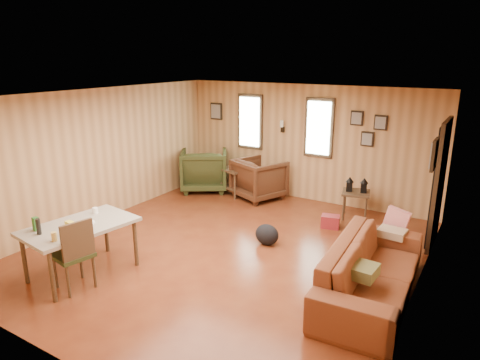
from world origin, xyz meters
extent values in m
cube|color=brown|center=(0.00, 0.00, -0.01)|extent=(5.50, 6.00, 0.02)
cube|color=#997C5B|center=(0.00, 0.00, 2.41)|extent=(5.50, 6.00, 0.02)
cube|color=tan|center=(0.00, 3.01, 1.20)|extent=(5.50, 0.02, 2.40)
cube|color=tan|center=(0.00, -3.01, 1.20)|extent=(5.50, 0.02, 2.40)
cube|color=tan|center=(-2.76, 0.00, 1.20)|extent=(0.02, 6.00, 2.40)
cube|color=tan|center=(2.76, 0.00, 1.20)|extent=(0.02, 6.00, 2.40)
cube|color=black|center=(-1.30, 2.97, 1.55)|extent=(0.60, 0.05, 1.20)
cube|color=#E0F2D1|center=(-1.30, 2.93, 1.55)|extent=(0.48, 0.04, 1.06)
cube|color=black|center=(0.30, 2.97, 1.55)|extent=(0.60, 0.05, 1.20)
cube|color=#E0F2D1|center=(0.30, 2.93, 1.55)|extent=(0.48, 0.04, 1.06)
cube|color=black|center=(-0.50, 2.95, 1.45)|extent=(0.07, 0.05, 0.12)
cylinder|color=silver|center=(-0.50, 2.89, 1.58)|extent=(0.07, 0.07, 0.14)
cube|color=black|center=(2.72, 1.95, 1.00)|extent=(0.06, 1.00, 2.05)
cube|color=black|center=(2.68, 1.95, 1.00)|extent=(0.04, 0.82, 1.90)
cube|color=black|center=(1.05, 2.97, 1.80)|extent=(0.24, 0.04, 0.28)
cube|color=#9E998C|center=(1.05, 2.94, 1.80)|extent=(0.19, 0.02, 0.22)
cube|color=black|center=(1.50, 2.97, 1.75)|extent=(0.24, 0.04, 0.28)
cube|color=#9E998C|center=(1.50, 2.94, 1.75)|extent=(0.19, 0.02, 0.22)
cube|color=black|center=(1.28, 2.97, 1.42)|extent=(0.24, 0.04, 0.28)
cube|color=#9E998C|center=(1.28, 2.94, 1.42)|extent=(0.19, 0.02, 0.22)
cube|color=black|center=(-2.20, 2.97, 1.72)|extent=(0.30, 0.04, 0.38)
cube|color=#9E998C|center=(-2.20, 2.94, 1.72)|extent=(0.24, 0.02, 0.31)
cube|color=black|center=(2.72, 0.85, 1.70)|extent=(0.04, 0.34, 0.42)
cube|color=#9E998C|center=(2.69, 0.85, 1.70)|extent=(0.02, 0.27, 0.34)
imported|color=brown|center=(2.29, -0.16, 0.47)|extent=(0.84, 2.46, 0.95)
imported|color=#452614|center=(-0.81, 2.51, 0.47)|extent=(1.17, 1.14, 0.94)
imported|color=#2E3518|center=(-2.16, 2.38, 0.51)|extent=(1.35, 1.33, 1.02)
cube|color=#4F3823|center=(-1.35, 2.43, 0.58)|extent=(0.72, 0.69, 0.04)
cube|color=#4F3823|center=(-1.35, 2.43, 0.19)|extent=(0.66, 0.62, 0.03)
cylinder|color=#4F3823|center=(-1.65, 2.32, 0.28)|extent=(0.05, 0.05, 0.57)
cylinder|color=#4F3823|center=(-1.20, 2.15, 0.28)|extent=(0.05, 0.05, 0.57)
cylinder|color=#4F3823|center=(-1.50, 2.71, 0.28)|extent=(0.05, 0.05, 0.57)
cylinder|color=#4F3823|center=(-1.05, 2.55, 0.28)|extent=(0.05, 0.05, 0.57)
cube|color=brown|center=(-1.47, 2.47, 0.67)|extent=(0.11, 0.06, 0.14)
cube|color=brown|center=(-1.25, 2.40, 0.66)|extent=(0.10, 0.05, 0.13)
cube|color=#4F3823|center=(1.30, 2.42, 0.50)|extent=(0.60, 0.60, 0.04)
cylinder|color=#4F3823|center=(1.15, 2.18, 0.25)|extent=(0.04, 0.04, 0.50)
cylinder|color=#4F3823|center=(1.54, 2.28, 0.25)|extent=(0.04, 0.04, 0.50)
cylinder|color=#4F3823|center=(1.06, 2.57, 0.25)|extent=(0.04, 0.04, 0.50)
cylinder|color=#4F3823|center=(1.44, 2.66, 0.25)|extent=(0.04, 0.04, 0.50)
cube|color=black|center=(1.17, 2.39, 0.60)|extent=(0.13, 0.13, 0.18)
cone|color=black|center=(1.17, 2.39, 0.74)|extent=(0.18, 0.18, 0.10)
cube|color=black|center=(1.42, 2.45, 0.60)|extent=(0.13, 0.13, 0.18)
cone|color=black|center=(1.42, 2.45, 0.74)|extent=(0.18, 0.18, 0.10)
cube|color=maroon|center=(1.07, 1.73, 0.11)|extent=(0.36, 0.29, 0.22)
ellipsoid|color=black|center=(0.44, 0.51, 0.17)|extent=(0.42, 0.33, 0.34)
cube|color=brown|center=(2.19, -0.50, 0.49)|extent=(0.47, 0.38, 0.14)
cube|color=red|center=(2.28, 1.17, 0.59)|extent=(0.40, 0.13, 0.40)
cube|color=tan|center=(2.29, 0.89, 0.48)|extent=(0.40, 0.31, 0.11)
cube|color=gray|center=(-1.30, -1.68, 0.71)|extent=(1.06, 1.55, 0.05)
cylinder|color=#4F3823|center=(-1.75, -2.25, 0.35)|extent=(0.07, 0.07, 0.69)
cylinder|color=#4F3823|center=(-1.02, -2.35, 0.35)|extent=(0.07, 0.07, 0.69)
cylinder|color=#4F3823|center=(-1.57, -1.01, 0.35)|extent=(0.07, 0.07, 0.69)
cylinder|color=#4F3823|center=(-0.85, -1.11, 0.35)|extent=(0.07, 0.07, 0.69)
cylinder|color=white|center=(-1.17, -1.99, 0.78)|extent=(0.09, 0.09, 0.09)
cylinder|color=white|center=(-1.45, -1.27, 0.78)|extent=(0.09, 0.09, 0.09)
cube|color=#266223|center=(-1.61, -2.10, 0.83)|extent=(0.08, 0.08, 0.18)
cylinder|color=black|center=(-1.46, -2.16, 0.84)|extent=(0.07, 0.07, 0.21)
cylinder|color=tan|center=(-1.12, -2.19, 0.80)|extent=(0.08, 0.08, 0.12)
cylinder|color=white|center=(-1.24, -1.59, 0.75)|extent=(0.22, 0.22, 0.02)
cube|color=yellow|center=(-1.36, -1.77, 0.77)|extent=(0.18, 0.10, 0.06)
cube|color=#2E3518|center=(-1.08, -1.98, 0.47)|extent=(0.52, 0.52, 0.05)
cube|color=#4F3823|center=(-0.90, -2.02, 0.73)|extent=(0.12, 0.42, 0.48)
cylinder|color=#4F3823|center=(-1.29, -2.12, 0.23)|extent=(0.04, 0.04, 0.46)
cylinder|color=#4F3823|center=(-0.94, -2.19, 0.23)|extent=(0.04, 0.04, 0.46)
cylinder|color=#4F3823|center=(-1.22, -1.77, 0.23)|extent=(0.04, 0.04, 0.46)
cylinder|color=#4F3823|center=(-0.87, -1.85, 0.23)|extent=(0.04, 0.04, 0.46)
camera|label=1|loc=(3.38, -5.16, 2.95)|focal=32.00mm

